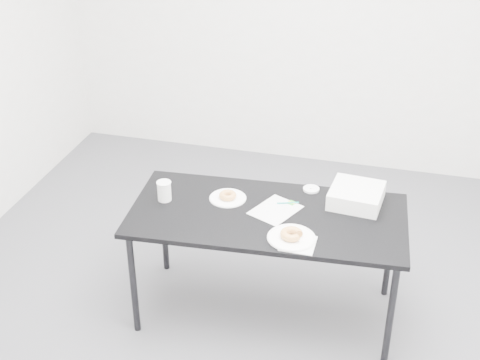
% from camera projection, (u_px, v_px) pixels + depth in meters
% --- Properties ---
extents(floor, '(4.00, 4.00, 0.00)m').
position_uv_depth(floor, '(243.00, 301.00, 4.16)').
color(floor, '#4F4F54').
rests_on(floor, ground).
extents(wall_back, '(4.00, 0.02, 2.70)m').
position_uv_depth(wall_back, '(308.00, 3.00, 5.17)').
color(wall_back, white).
rests_on(wall_back, floor).
extents(table, '(1.59, 0.83, 0.70)m').
position_uv_depth(table, '(267.00, 221.00, 3.76)').
color(table, black).
rests_on(table, floor).
extents(scorecard, '(0.30, 0.33, 0.00)m').
position_uv_depth(scorecard, '(275.00, 210.00, 3.76)').
color(scorecard, silver).
rests_on(scorecard, table).
extents(logo_patch, '(0.06, 0.06, 0.00)m').
position_uv_depth(logo_patch, '(291.00, 203.00, 3.83)').
color(logo_patch, green).
rests_on(logo_patch, scorecard).
extents(pen, '(0.12, 0.05, 0.01)m').
position_uv_depth(pen, '(288.00, 203.00, 3.82)').
color(pen, '#0C8681').
rests_on(pen, scorecard).
extents(napkin, '(0.18, 0.18, 0.00)m').
position_uv_depth(napkin, '(298.00, 244.00, 3.48)').
color(napkin, silver).
rests_on(napkin, table).
extents(plate_near, '(0.26, 0.26, 0.01)m').
position_uv_depth(plate_near, '(291.00, 238.00, 3.51)').
color(plate_near, white).
rests_on(plate_near, napkin).
extents(donut_near, '(0.14, 0.14, 0.04)m').
position_uv_depth(donut_near, '(291.00, 234.00, 3.50)').
color(donut_near, '#CC7F40').
rests_on(donut_near, plate_near).
extents(plate_far, '(0.21, 0.21, 0.01)m').
position_uv_depth(plate_far, '(228.00, 198.00, 3.87)').
color(plate_far, white).
rests_on(plate_far, table).
extents(donut_far, '(0.12, 0.12, 0.03)m').
position_uv_depth(donut_far, '(228.00, 195.00, 3.86)').
color(donut_far, '#CC7F40').
rests_on(donut_far, plate_far).
extents(coffee_cup, '(0.08, 0.08, 0.12)m').
position_uv_depth(coffee_cup, '(164.00, 191.00, 3.83)').
color(coffee_cup, white).
rests_on(coffee_cup, table).
extents(cup_lid, '(0.10, 0.10, 0.01)m').
position_uv_depth(cup_lid, '(311.00, 189.00, 3.95)').
color(cup_lid, white).
rests_on(cup_lid, table).
extents(bakery_box, '(0.31, 0.31, 0.10)m').
position_uv_depth(bakery_box, '(356.00, 196.00, 3.81)').
color(bakery_box, white).
rests_on(bakery_box, table).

